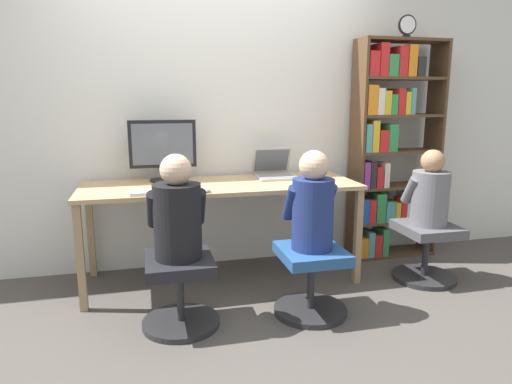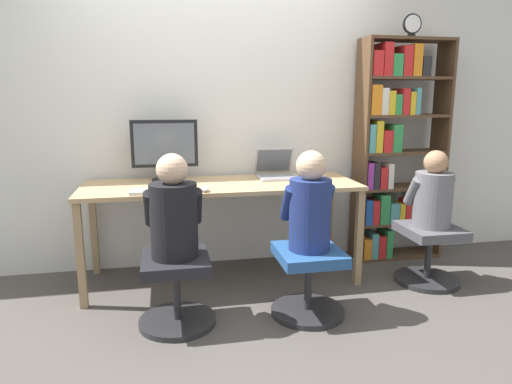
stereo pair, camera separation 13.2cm
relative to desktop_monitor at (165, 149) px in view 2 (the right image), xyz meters
name	(u,v)px [view 2 (the right image)]	position (x,y,z in m)	size (l,w,h in m)	color
ground_plane	(229,297)	(0.41, -0.57, -1.01)	(14.00, 14.00, 0.00)	#4C4742
wall_back	(214,110)	(0.41, 0.21, 0.29)	(10.00, 0.05, 2.60)	silver
desk	(222,192)	(0.41, -0.21, -0.31)	(2.06, 0.71, 0.76)	tan
desktop_monitor	(165,149)	(0.00, 0.00, 0.00)	(0.51, 0.22, 0.47)	black
laptop	(277,172)	(0.88, -0.05, -0.19)	(0.32, 0.35, 0.24)	#B7B7BC
keyboard	(164,191)	(-0.02, -0.47, -0.23)	(0.45, 0.14, 0.03)	silver
computer_mouse_by_keyboard	(205,189)	(0.26, -0.49, -0.23)	(0.06, 0.11, 0.04)	silver
office_chair_left	(176,286)	(0.03, -0.88, -0.76)	(0.48, 0.48, 0.45)	#262628
office_chair_right	(308,278)	(0.88, -0.92, -0.76)	(0.48, 0.48, 0.45)	#262628
person_at_monitor	(174,213)	(0.03, -0.88, -0.29)	(0.35, 0.31, 0.63)	black
person_at_laptop	(310,206)	(0.88, -0.91, -0.28)	(0.33, 0.29, 0.63)	navy
bookshelf	(392,148)	(1.90, -0.01, -0.03)	(0.77, 0.27, 1.88)	#513823
desk_clock	(412,24)	(1.98, -0.07, 0.96)	(0.16, 0.03, 0.18)	black
office_chair_side	(429,251)	(1.95, -0.60, -0.76)	(0.48, 0.48, 0.45)	#262628
person_near_shelf	(433,194)	(1.95, -0.59, -0.31)	(0.34, 0.29, 0.58)	slate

